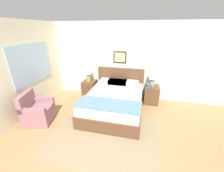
# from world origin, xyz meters

# --- Properties ---
(ground_plane) EXTENTS (16.00, 16.00, 0.00)m
(ground_plane) POSITION_xyz_m (0.00, 0.00, 0.00)
(ground_plane) COLOR #99754C
(wall_back) EXTENTS (7.64, 0.09, 2.60)m
(wall_back) POSITION_xyz_m (-0.00, 2.91, 1.30)
(wall_back) COLOR beige
(wall_back) RESTS_ON ground_plane
(wall_left) EXTENTS (0.08, 5.28, 2.60)m
(wall_left) POSITION_xyz_m (-2.65, 1.44, 1.30)
(wall_left) COLOR beige
(wall_left) RESTS_ON ground_plane
(area_rug_main) EXTENTS (2.49, 1.97, 0.01)m
(area_rug_main) POSITION_xyz_m (-0.19, 0.65, 0.00)
(area_rug_main) COLOR #897556
(area_rug_main) RESTS_ON ground_plane
(bed) EXTENTS (1.64, 2.14, 1.10)m
(bed) POSITION_xyz_m (-0.19, 1.79, 0.32)
(bed) COLOR brown
(bed) RESTS_ON ground_plane
(armchair) EXTENTS (0.80, 0.83, 0.85)m
(armchair) POSITION_xyz_m (-2.09, 0.79, 0.30)
(armchair) COLOR #8E606B
(armchair) RESTS_ON ground_plane
(nightstand_near_window) EXTENTS (0.47, 0.53, 0.59)m
(nightstand_near_window) POSITION_xyz_m (-1.30, 2.57, 0.30)
(nightstand_near_window) COLOR brown
(nightstand_near_window) RESTS_ON ground_plane
(nightstand_by_door) EXTENTS (0.47, 0.53, 0.59)m
(nightstand_by_door) POSITION_xyz_m (0.93, 2.57, 0.30)
(nightstand_by_door) COLOR brown
(nightstand_by_door) RESTS_ON ground_plane
(table_lamp_near_window) EXTENTS (0.26, 0.26, 0.52)m
(table_lamp_near_window) POSITION_xyz_m (-1.31, 2.55, 0.92)
(table_lamp_near_window) COLOR gray
(table_lamp_near_window) RESTS_ON nightstand_near_window
(table_lamp_by_door) EXTENTS (0.26, 0.26, 0.52)m
(table_lamp_by_door) POSITION_xyz_m (0.91, 2.55, 0.92)
(table_lamp_by_door) COLOR gray
(table_lamp_by_door) RESTS_ON nightstand_by_door
(book_thick_bottom) EXTENTS (0.20, 0.23, 0.04)m
(book_thick_bottom) POSITION_xyz_m (0.82, 2.52, 0.61)
(book_thick_bottom) COLOR #4C7551
(book_thick_bottom) RESTS_ON nightstand_by_door
(book_hardcover_middle) EXTENTS (0.20, 0.23, 0.03)m
(book_hardcover_middle) POSITION_xyz_m (0.82, 2.52, 0.65)
(book_hardcover_middle) COLOR #4C7551
(book_hardcover_middle) RESTS_ON book_thick_bottom
(book_novel_upper) EXTENTS (0.17, 0.25, 0.04)m
(book_novel_upper) POSITION_xyz_m (0.82, 2.52, 0.68)
(book_novel_upper) COLOR #335693
(book_novel_upper) RESTS_ON book_hardcover_middle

